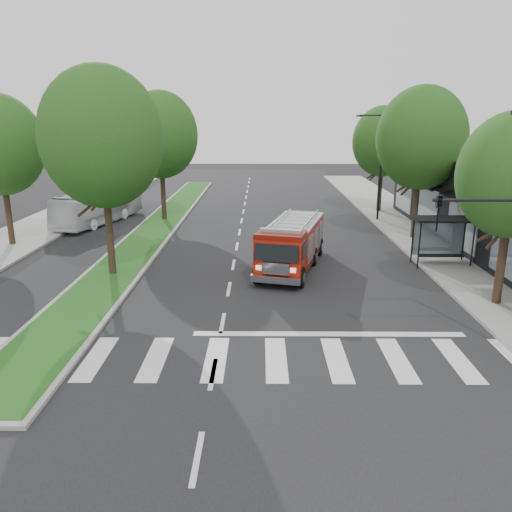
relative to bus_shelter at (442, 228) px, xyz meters
The scene contains 11 objects.
ground 14.00m from the bus_shelter, 143.97° to the right, with size 140.00×140.00×0.00m, color black.
sidewalk_right 3.00m from the bus_shelter, 54.94° to the left, with size 5.00×80.00×0.15m, color gray.
median 19.92m from the bus_shelter, 150.20° to the left, with size 3.00×50.00×0.15m.
bus_shelter is the anchor object (origin of this frame).
tree_right_mid 7.36m from the bus_shelter, 87.07° to the left, with size 5.60×5.60×9.72m.
tree_right_far 16.30m from the bus_shelter, 88.92° to the left, with size 5.00×5.00×8.73m.
tree_median_near 17.98m from the bus_shelter, behind, with size 5.80×5.80×10.16m.
tree_median_far 21.36m from the bus_shelter, 145.43° to the left, with size 5.60×5.60×9.72m.
streetlight_right_far 12.13m from the bus_shelter, 94.11° to the left, with size 2.11×0.20×8.00m.
fire_engine 8.14m from the bus_shelter, behind, with size 4.21×8.09×2.69m.
city_bus 24.55m from the bus_shelter, 153.31° to the left, with size 2.21×9.45×2.63m, color silver.
Camera 1 is at (1.48, -18.00, 7.71)m, focal length 35.00 mm.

